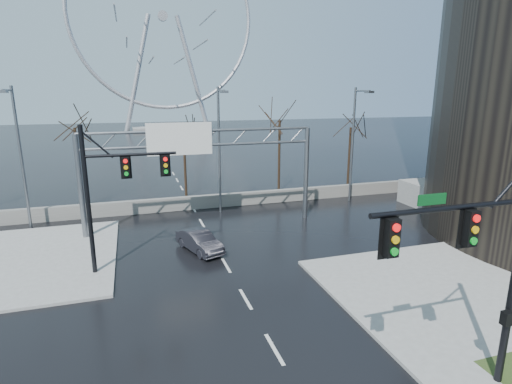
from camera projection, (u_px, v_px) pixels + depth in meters
name	position (u px, v px, depth m)	size (l,w,h in m)	color
ground	(274.00, 349.00, 15.21)	(260.00, 260.00, 0.00)	black
sidewalk_right_ext	(448.00, 287.00, 19.96)	(12.00, 10.00, 0.15)	gray
sidewalk_far	(25.00, 260.00, 23.12)	(10.00, 12.00, 0.15)	gray
barrier_wall	(193.00, 203.00, 33.61)	(52.00, 0.50, 1.10)	slate
signal_mast_near	(486.00, 254.00, 11.80)	(5.52, 0.41, 8.00)	black
signal_mast_far	(110.00, 186.00, 20.65)	(4.72, 0.41, 8.00)	black
sign_gantry	(197.00, 157.00, 27.72)	(16.36, 0.40, 7.60)	slate
streetlight_left	(18.00, 148.00, 27.14)	(0.50, 2.55, 10.00)	slate
streetlight_mid	(220.00, 141.00, 31.21)	(0.50, 2.55, 10.00)	slate
streetlight_right	(355.00, 136.00, 34.69)	(0.50, 2.55, 10.00)	slate
tree_left	(76.00, 137.00, 32.93)	(3.75, 3.75, 7.50)	black
tree_center	(184.00, 142.00, 36.67)	(3.25, 3.25, 6.50)	black
tree_right	(280.00, 129.00, 38.10)	(3.90, 3.90, 7.80)	black
tree_far_right	(350.00, 134.00, 41.09)	(3.40, 3.40, 6.80)	black
ferris_wheel	(163.00, 24.00, 98.39)	(45.00, 6.00, 50.91)	gray
car	(199.00, 241.00, 24.57)	(1.35, 3.88, 1.28)	black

